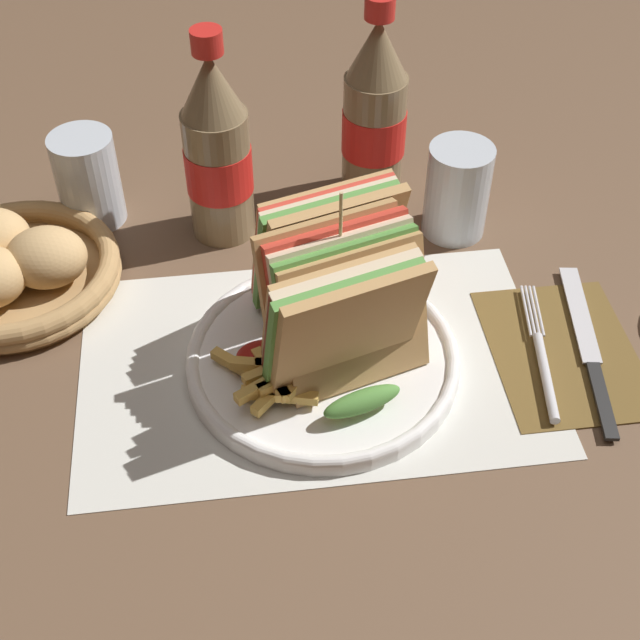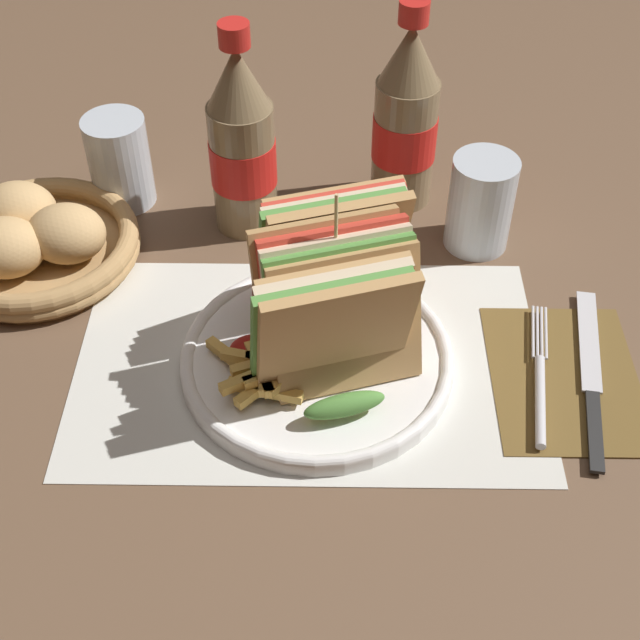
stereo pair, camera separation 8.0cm
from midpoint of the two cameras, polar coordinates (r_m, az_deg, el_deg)
The scene contains 14 objects.
ground_plane at distance 0.80m, azimuth 3.53°, elevation -4.27°, with size 4.00×4.00×0.00m, color brown.
placemat at distance 0.82m, azimuth 2.24°, elevation -2.87°, with size 0.43×0.27×0.00m.
plate_main at distance 0.81m, azimuth 2.82°, elevation -2.64°, with size 0.25×0.25×0.02m.
club_sandwich at distance 0.77m, azimuth 4.03°, elevation 1.65°, with size 0.16×0.22×0.17m.
fries_pile at distance 0.77m, azimuth -0.55°, elevation -3.44°, with size 0.10×0.08×0.02m.
ketchup_blob at distance 0.79m, azimuth -1.19°, elevation -2.10°, with size 0.04×0.04×0.02m.
napkin at distance 0.85m, azimuth 18.18°, elevation -3.63°, with size 0.13×0.18×0.00m.
fork at distance 0.82m, azimuth 16.81°, elevation -4.19°, with size 0.04×0.17×0.01m.
knife at distance 0.85m, azimuth 19.75°, elevation -3.57°, with size 0.05×0.22×0.00m.
coke_bottle_near at distance 0.91m, azimuth -2.33°, elevation 11.05°, with size 0.07×0.07×0.23m.
coke_bottle_far at distance 0.96m, azimuth 8.09°, elevation 12.46°, with size 0.07×0.07×0.23m.
glass_near at distance 0.94m, azimuth 12.78°, elevation 6.88°, with size 0.07×0.07×0.10m.
glass_far at distance 0.99m, azimuth -10.25°, elevation 9.53°, with size 0.07×0.07×0.10m.
bread_basket at distance 0.94m, azimuth -15.30°, elevation 4.73°, with size 0.21×0.21×0.07m.
Camera 2 is at (-0.00, -0.53, 0.60)m, focal length 50.00 mm.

